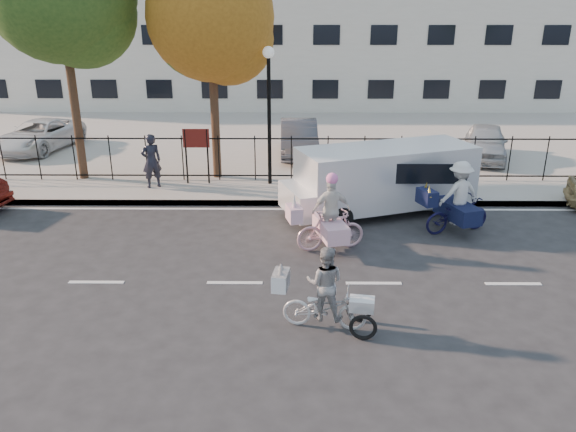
{
  "coord_description": "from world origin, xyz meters",
  "views": [
    {
      "loc": [
        1.24,
        -10.82,
        5.6
      ],
      "look_at": [
        1.14,
        1.2,
        1.1
      ],
      "focal_mm": 35.0,
      "sensor_mm": 36.0,
      "label": 1
    }
  ],
  "objects_px": {
    "unicorn_bike": "(329,222)",
    "lamppost": "(269,92)",
    "lot_car_c": "(299,138)",
    "zebra_trike": "(325,297)",
    "lot_car_d": "(485,142)",
    "pedestrian": "(151,161)",
    "white_van": "(382,177)",
    "lot_car_b": "(39,135)",
    "bull_bike": "(457,204)"
  },
  "relations": [
    {
      "from": "unicorn_bike",
      "to": "lamppost",
      "type": "bearing_deg",
      "value": 4.39
    },
    {
      "from": "unicorn_bike",
      "to": "lot_car_c",
      "type": "distance_m",
      "value": 8.83
    },
    {
      "from": "zebra_trike",
      "to": "unicorn_bike",
      "type": "distance_m",
      "value": 3.58
    },
    {
      "from": "unicorn_bike",
      "to": "lot_car_c",
      "type": "height_order",
      "value": "unicorn_bike"
    },
    {
      "from": "unicorn_bike",
      "to": "lot_car_d",
      "type": "xyz_separation_m",
      "value": [
        6.37,
        8.2,
        0.07
      ]
    },
    {
      "from": "unicorn_bike",
      "to": "pedestrian",
      "type": "height_order",
      "value": "unicorn_bike"
    },
    {
      "from": "lamppost",
      "to": "lot_car_d",
      "type": "distance_m",
      "value": 8.93
    },
    {
      "from": "unicorn_bike",
      "to": "white_van",
      "type": "xyz_separation_m",
      "value": [
        1.66,
        2.69,
        0.34
      ]
    },
    {
      "from": "pedestrian",
      "to": "lot_car_c",
      "type": "height_order",
      "value": "pedestrian"
    },
    {
      "from": "pedestrian",
      "to": "lot_car_b",
      "type": "bearing_deg",
      "value": -70.96
    },
    {
      "from": "zebra_trike",
      "to": "unicorn_bike",
      "type": "relative_size",
      "value": 0.96
    },
    {
      "from": "bull_bike",
      "to": "lot_car_c",
      "type": "distance_m",
      "value": 8.64
    },
    {
      "from": "lamppost",
      "to": "bull_bike",
      "type": "relative_size",
      "value": 2.04
    },
    {
      "from": "zebra_trike",
      "to": "lamppost",
      "type": "bearing_deg",
      "value": 18.22
    },
    {
      "from": "zebra_trike",
      "to": "pedestrian",
      "type": "height_order",
      "value": "pedestrian"
    },
    {
      "from": "lot_car_c",
      "to": "lot_car_b",
      "type": "bearing_deg",
      "value": 175.03
    },
    {
      "from": "white_van",
      "to": "lamppost",
      "type": "bearing_deg",
      "value": 125.33
    },
    {
      "from": "unicorn_bike",
      "to": "bull_bike",
      "type": "distance_m",
      "value": 3.6
    },
    {
      "from": "white_van",
      "to": "pedestrian",
      "type": "height_order",
      "value": "white_van"
    },
    {
      "from": "lamppost",
      "to": "lot_car_d",
      "type": "xyz_separation_m",
      "value": [
        8.01,
        3.21,
        -2.32
      ]
    },
    {
      "from": "unicorn_bike",
      "to": "lot_car_d",
      "type": "height_order",
      "value": "unicorn_bike"
    },
    {
      "from": "white_van",
      "to": "lot_car_c",
      "type": "height_order",
      "value": "white_van"
    },
    {
      "from": "bull_bike",
      "to": "pedestrian",
      "type": "relative_size",
      "value": 1.23
    },
    {
      "from": "bull_bike",
      "to": "lot_car_d",
      "type": "relative_size",
      "value": 0.56
    },
    {
      "from": "zebra_trike",
      "to": "white_van",
      "type": "distance_m",
      "value": 6.57
    },
    {
      "from": "lamppost",
      "to": "lot_car_b",
      "type": "relative_size",
      "value": 1.01
    },
    {
      "from": "lamppost",
      "to": "pedestrian",
      "type": "distance_m",
      "value": 4.3
    },
    {
      "from": "lot_car_c",
      "to": "zebra_trike",
      "type": "bearing_deg",
      "value": -89.5
    },
    {
      "from": "zebra_trike",
      "to": "lot_car_c",
      "type": "relative_size",
      "value": 0.47
    },
    {
      "from": "zebra_trike",
      "to": "pedestrian",
      "type": "relative_size",
      "value": 1.1
    },
    {
      "from": "bull_bike",
      "to": "white_van",
      "type": "distance_m",
      "value": 2.32
    },
    {
      "from": "lot_car_c",
      "to": "white_van",
      "type": "bearing_deg",
      "value": -70.46
    },
    {
      "from": "lot_car_b",
      "to": "lot_car_c",
      "type": "relative_size",
      "value": 1.07
    },
    {
      "from": "lamppost",
      "to": "lot_car_d",
      "type": "relative_size",
      "value": 1.14
    },
    {
      "from": "white_van",
      "to": "lot_car_b",
      "type": "xyz_separation_m",
      "value": [
        -12.73,
        6.81,
        -0.32
      ]
    },
    {
      "from": "zebra_trike",
      "to": "lot_car_c",
      "type": "distance_m",
      "value": 12.38
    },
    {
      "from": "pedestrian",
      "to": "lot_car_b",
      "type": "relative_size",
      "value": 0.4
    },
    {
      "from": "lot_car_b",
      "to": "lot_car_d",
      "type": "relative_size",
      "value": 1.13
    },
    {
      "from": "lamppost",
      "to": "white_van",
      "type": "height_order",
      "value": "lamppost"
    },
    {
      "from": "pedestrian",
      "to": "lot_car_d",
      "type": "relative_size",
      "value": 0.46
    },
    {
      "from": "bull_bike",
      "to": "white_van",
      "type": "xyz_separation_m",
      "value": [
        -1.74,
        1.51,
        0.3
      ]
    },
    {
      "from": "lamppost",
      "to": "zebra_trike",
      "type": "xyz_separation_m",
      "value": [
        1.34,
        -8.55,
        -2.49
      ]
    },
    {
      "from": "zebra_trike",
      "to": "white_van",
      "type": "bearing_deg",
      "value": -8.03
    },
    {
      "from": "bull_bike",
      "to": "lot_car_b",
      "type": "distance_m",
      "value": 16.69
    },
    {
      "from": "zebra_trike",
      "to": "pedestrian",
      "type": "bearing_deg",
      "value": 41.29
    },
    {
      "from": "unicorn_bike",
      "to": "bull_bike",
      "type": "height_order",
      "value": "unicorn_bike"
    },
    {
      "from": "unicorn_bike",
      "to": "pedestrian",
      "type": "relative_size",
      "value": 1.14
    },
    {
      "from": "lamppost",
      "to": "lot_car_b",
      "type": "bearing_deg",
      "value": 154.44
    },
    {
      "from": "bull_bike",
      "to": "unicorn_bike",
      "type": "bearing_deg",
      "value": 90.1
    },
    {
      "from": "lamppost",
      "to": "unicorn_bike",
      "type": "height_order",
      "value": "lamppost"
    }
  ]
}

